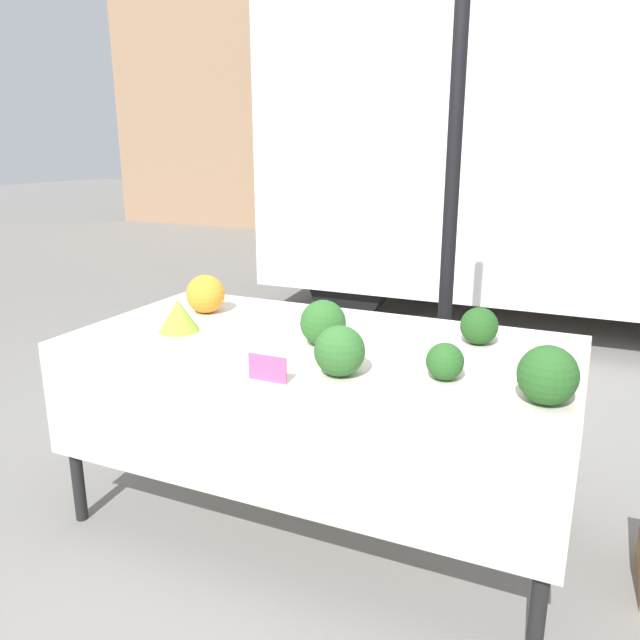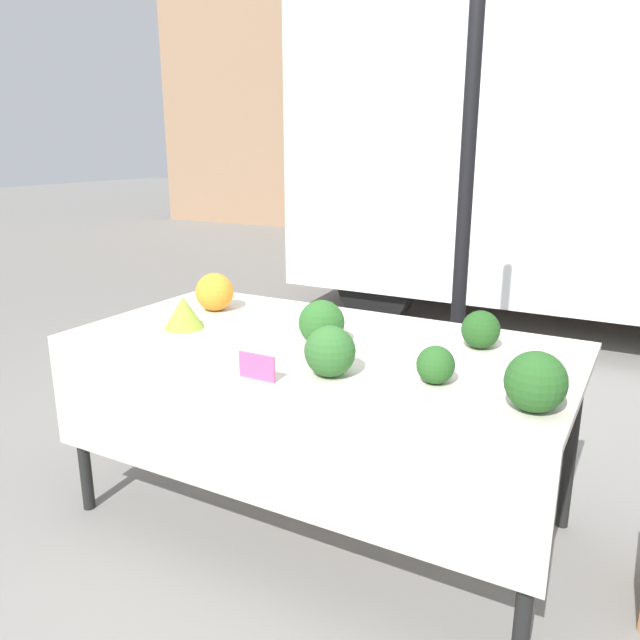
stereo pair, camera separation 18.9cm
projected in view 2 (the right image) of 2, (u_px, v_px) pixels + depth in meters
ground_plane at (320, 516)px, 2.67m from camera, size 40.00×40.00×0.00m
building_facade at (600, 58)px, 8.92m from camera, size 16.00×0.60×5.43m
tent_pole at (464, 217)px, 2.96m from camera, size 0.07×0.07×2.39m
parked_truck at (584, 159)px, 5.26m from camera, size 4.96×2.18×2.67m
market_table at (312, 365)px, 2.42m from camera, size 1.95×0.98×0.79m
orange_cauliflower at (215, 292)px, 2.85m from camera, size 0.17×0.17×0.17m
romanesco_head at (184, 313)px, 2.59m from camera, size 0.17×0.17×0.13m
broccoli_head_0 at (536, 382)px, 1.78m from camera, size 0.18×0.18×0.18m
broccoli_head_1 at (481, 330)px, 2.33m from camera, size 0.14×0.14×0.14m
broccoli_head_2 at (322, 323)px, 2.36m from camera, size 0.18×0.18×0.18m
broccoli_head_3 at (330, 351)px, 2.05m from camera, size 0.17×0.17×0.17m
broccoli_head_4 at (546, 375)px, 1.91m from camera, size 0.12×0.12×0.12m
broccoli_head_5 at (436, 365)px, 1.99m from camera, size 0.12×0.12×0.12m
price_sign at (257, 367)px, 2.02m from camera, size 0.14×0.01×0.09m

